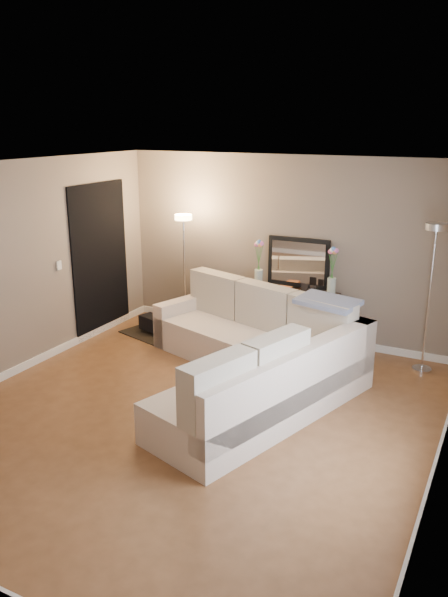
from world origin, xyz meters
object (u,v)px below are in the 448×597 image
at_px(floor_lamp_lit, 184,250).
at_px(floor_lamp_unlit, 432,269).
at_px(console_table, 288,313).
at_px(sectional_sofa, 255,355).

height_order(floor_lamp_lit, floor_lamp_unlit, floor_lamp_unlit).
bearing_deg(console_table, floor_lamp_lit, -171.18).
height_order(console_table, floor_lamp_unlit, floor_lamp_unlit).
height_order(sectional_sofa, console_table, sectional_sofa).
height_order(sectional_sofa, floor_lamp_unlit, floor_lamp_unlit).
bearing_deg(sectional_sofa, floor_lamp_lit, 143.74).
xyz_separation_m(sectional_sofa, console_table, (-0.16, 1.49, 0.06)).
relative_size(console_table, floor_lamp_lit, 0.72).
relative_size(sectional_sofa, console_table, 2.76).
relative_size(floor_lamp_lit, floor_lamp_unlit, 0.93).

